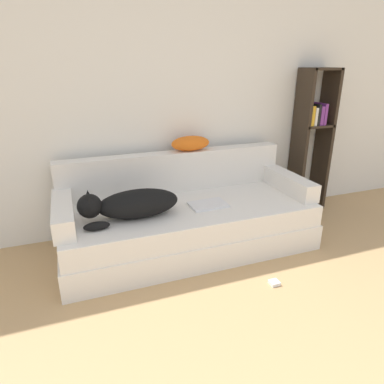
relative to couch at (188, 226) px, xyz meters
The scene contains 10 objects.
wall_back 1.29m from the couch, 100.39° to the left, with size 7.53×0.06×2.70m.
couch is the anchor object (origin of this frame).
couch_backrest 0.55m from the couch, 90.00° to the left, with size 2.12×0.15×0.37m.
couch_arm_left 1.04m from the couch, behind, with size 0.15×0.72×0.16m.
couch_arm_right 1.04m from the couch, ahead, with size 0.15×0.72×0.16m.
dog 0.60m from the couch, behind, with size 0.78×0.32×0.25m.
laptop 0.28m from the couch, 26.53° to the right, with size 0.32×0.22×0.02m.
throw_pillow 0.77m from the couch, 67.05° to the left, with size 0.37×0.19×0.14m.
bookshelf 1.72m from the couch, 14.29° to the left, with size 0.36×0.26×1.50m.
power_adapter 0.88m from the couch, 61.14° to the right, with size 0.07×0.07×0.03m.
Camera 1 is at (-0.80, -0.17, 1.56)m, focal length 32.00 mm.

